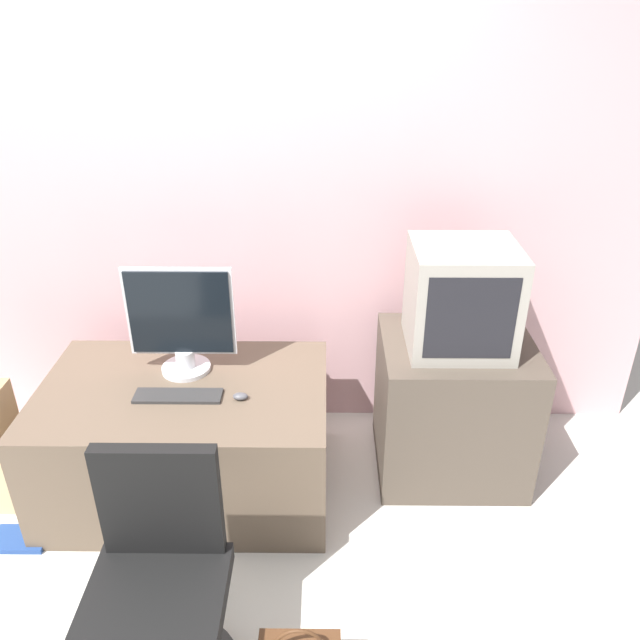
{
  "coord_description": "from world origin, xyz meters",
  "views": [
    {
      "loc": [
        0.56,
        -1.54,
        2.07
      ],
      "look_at": [
        0.54,
        0.87,
        0.81
      ],
      "focal_mm": 35.0,
      "sensor_mm": 36.0,
      "label": 1
    }
  ],
  "objects_px": {
    "keyboard": "(178,396)",
    "office_chair": "(160,597)",
    "book": "(21,539)",
    "mouse": "(240,396)",
    "crt_tv": "(461,298)",
    "main_monitor": "(181,322)"
  },
  "relations": [
    {
      "from": "main_monitor",
      "to": "crt_tv",
      "type": "xyz_separation_m",
      "value": [
        1.22,
        0.02,
        0.11
      ]
    },
    {
      "from": "crt_tv",
      "to": "office_chair",
      "type": "bearing_deg",
      "value": -136.09
    },
    {
      "from": "book",
      "to": "main_monitor",
      "type": "bearing_deg",
      "value": 36.42
    },
    {
      "from": "mouse",
      "to": "crt_tv",
      "type": "xyz_separation_m",
      "value": [
        0.94,
        0.25,
        0.34
      ]
    },
    {
      "from": "main_monitor",
      "to": "keyboard",
      "type": "xyz_separation_m",
      "value": [
        0.01,
        -0.22,
        -0.24
      ]
    },
    {
      "from": "main_monitor",
      "to": "keyboard",
      "type": "distance_m",
      "value": 0.32
    },
    {
      "from": "keyboard",
      "to": "mouse",
      "type": "xyz_separation_m",
      "value": [
        0.27,
        -0.01,
        0.01
      ]
    },
    {
      "from": "main_monitor",
      "to": "crt_tv",
      "type": "bearing_deg",
      "value": 0.72
    },
    {
      "from": "main_monitor",
      "to": "keyboard",
      "type": "height_order",
      "value": "main_monitor"
    },
    {
      "from": "keyboard",
      "to": "book",
      "type": "relative_size",
      "value": 1.58
    },
    {
      "from": "main_monitor",
      "to": "office_chair",
      "type": "distance_m",
      "value": 1.15
    },
    {
      "from": "keyboard",
      "to": "office_chair",
      "type": "height_order",
      "value": "office_chair"
    },
    {
      "from": "main_monitor",
      "to": "mouse",
      "type": "relative_size",
      "value": 7.84
    },
    {
      "from": "mouse",
      "to": "book",
      "type": "distance_m",
      "value": 1.13
    },
    {
      "from": "mouse",
      "to": "office_chair",
      "type": "relative_size",
      "value": 0.07
    },
    {
      "from": "mouse",
      "to": "crt_tv",
      "type": "height_order",
      "value": "crt_tv"
    },
    {
      "from": "mouse",
      "to": "keyboard",
      "type": "bearing_deg",
      "value": 177.21
    },
    {
      "from": "main_monitor",
      "to": "book",
      "type": "relative_size",
      "value": 2.13
    },
    {
      "from": "main_monitor",
      "to": "office_chair",
      "type": "xyz_separation_m",
      "value": [
        0.1,
        -1.05,
        -0.44
      ]
    },
    {
      "from": "keyboard",
      "to": "office_chair",
      "type": "xyz_separation_m",
      "value": [
        0.1,
        -0.83,
        -0.2
      ]
    },
    {
      "from": "office_chair",
      "to": "book",
      "type": "xyz_separation_m",
      "value": [
        -0.77,
        0.56,
        -0.35
      ]
    },
    {
      "from": "mouse",
      "to": "book",
      "type": "xyz_separation_m",
      "value": [
        -0.94,
        -0.26,
        -0.56
      ]
    }
  ]
}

